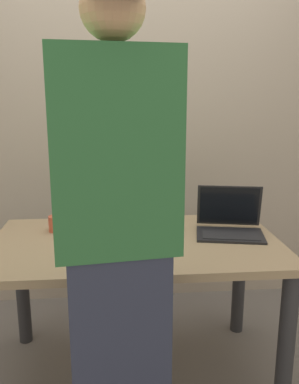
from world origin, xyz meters
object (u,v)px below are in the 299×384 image
(beer_bottle_amber, at_px, (142,209))
(beer_bottle_green, at_px, (131,211))
(person_figure, at_px, (117,242))
(beer_bottle_dark, at_px, (131,204))
(laptop, at_px, (230,222))
(coffee_mug, at_px, (57,224))

(beer_bottle_amber, xyz_separation_m, beer_bottle_green, (-0.06, -0.06, 0.01))
(beer_bottle_green, bearing_deg, person_figure, -96.44)
(beer_bottle_amber, height_order, beer_bottle_dark, beer_bottle_dark)
(beer_bottle_dark, bearing_deg, beer_bottle_amber, -63.88)
(laptop, xyz_separation_m, person_figure, (-0.60, -0.64, 0.15))
(beer_bottle_dark, xyz_separation_m, person_figure, (-0.09, -0.89, 0.10))
(beer_bottle_green, height_order, person_figure, person_figure)
(laptop, bearing_deg, beer_bottle_green, 172.10)
(beer_bottle_dark, xyz_separation_m, beer_bottle_green, (-0.01, -0.17, 0.01))
(person_figure, relative_size, coffee_mug, 17.25)
(beer_bottle_dark, height_order, coffee_mug, beer_bottle_dark)
(beer_bottle_amber, bearing_deg, laptop, -16.20)
(laptop, bearing_deg, coffee_mug, 173.54)
(laptop, height_order, person_figure, person_figure)
(beer_bottle_amber, distance_m, person_figure, 0.80)
(laptop, height_order, beer_bottle_green, beer_bottle_green)
(laptop, bearing_deg, beer_bottle_amber, 163.80)
(beer_bottle_green, relative_size, coffee_mug, 2.80)
(person_figure, bearing_deg, laptop, 47.11)
(laptop, height_order, beer_bottle_amber, beer_bottle_amber)
(beer_bottle_dark, bearing_deg, beer_bottle_green, -92.42)
(beer_bottle_dark, relative_size, person_figure, 0.15)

